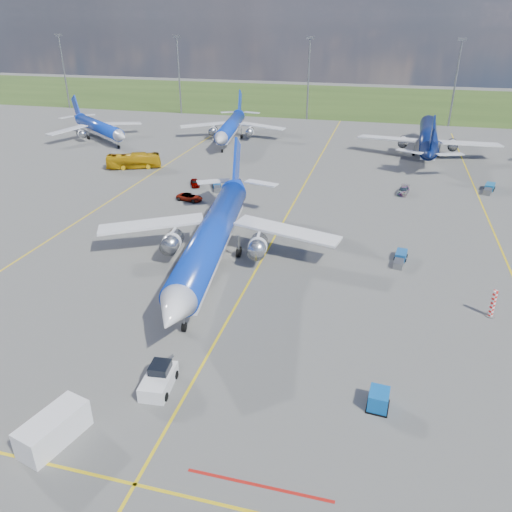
% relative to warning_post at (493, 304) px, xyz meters
% --- Properties ---
extents(ground, '(400.00, 400.00, 0.00)m').
position_rel_warning_post_xyz_m(ground, '(-26.00, -8.00, -1.50)').
color(ground, '#555552').
rests_on(ground, ground).
extents(grass_strip, '(400.00, 80.00, 0.01)m').
position_rel_warning_post_xyz_m(grass_strip, '(-26.00, 142.00, -1.50)').
color(grass_strip, '#2D4719').
rests_on(grass_strip, ground).
extents(taxiway_lines, '(60.25, 160.00, 0.02)m').
position_rel_warning_post_xyz_m(taxiway_lines, '(-25.83, 19.70, -1.49)').
color(taxiway_lines, gold).
rests_on(taxiway_lines, ground).
extents(floodlight_masts, '(202.20, 0.50, 22.70)m').
position_rel_warning_post_xyz_m(floodlight_masts, '(-16.00, 102.00, 11.06)').
color(floodlight_masts, slate).
rests_on(floodlight_masts, ground).
extents(warning_post, '(0.50, 0.50, 3.00)m').
position_rel_warning_post_xyz_m(warning_post, '(0.00, 0.00, 0.00)').
color(warning_post, red).
rests_on(warning_post, ground).
extents(bg_jet_nw, '(42.66, 41.27, 8.89)m').
position_rel_warning_post_xyz_m(bg_jet_nw, '(-81.41, 62.26, -1.50)').
color(bg_jet_nw, '#0C30AB').
rests_on(bg_jet_nw, ground).
extents(bg_jet_nnw, '(33.14, 40.66, 9.71)m').
position_rel_warning_post_xyz_m(bg_jet_nnw, '(-49.62, 69.86, -1.50)').
color(bg_jet_nnw, '#0C30AB').
rests_on(bg_jet_nnw, ground).
extents(bg_jet_n, '(33.97, 43.62, 11.09)m').
position_rel_warning_post_xyz_m(bg_jet_n, '(-3.41, 68.80, -1.50)').
color(bg_jet_n, '#081544').
rests_on(bg_jet_n, ground).
extents(main_airliner, '(38.66, 47.60, 11.42)m').
position_rel_warning_post_xyz_m(main_airliner, '(-31.44, 3.89, -1.50)').
color(main_airliner, '#0C30AB').
rests_on(main_airliner, ground).
extents(pushback_tug, '(2.56, 5.90, 1.97)m').
position_rel_warning_post_xyz_m(pushback_tug, '(-28.46, -18.64, -0.70)').
color(pushback_tug, silver).
rests_on(pushback_tug, ground).
extents(uld_container, '(1.67, 2.02, 1.52)m').
position_rel_warning_post_xyz_m(uld_container, '(-10.71, -16.49, -0.74)').
color(uld_container, '#0B53A7').
rests_on(uld_container, ground).
extents(service_van, '(3.49, 5.56, 2.27)m').
position_rel_warning_post_xyz_m(service_van, '(-33.32, -25.99, -0.36)').
color(service_van, silver).
rests_on(service_van, ground).
extents(apron_bus, '(10.89, 6.60, 3.00)m').
position_rel_warning_post_xyz_m(apron_bus, '(-61.23, 41.01, 0.00)').
color(apron_bus, '#C4910B').
rests_on(apron_bus, ground).
extents(service_car_a, '(2.91, 3.84, 1.22)m').
position_rel_warning_post_xyz_m(service_car_a, '(-45.09, 33.16, -0.89)').
color(service_car_a, '#999999').
rests_on(service_car_a, ground).
extents(service_car_b, '(4.73, 2.83, 1.23)m').
position_rel_warning_post_xyz_m(service_car_b, '(-43.08, 25.44, -0.88)').
color(service_car_b, '#999999').
rests_on(service_car_b, ground).
extents(service_car_c, '(2.40, 4.37, 1.20)m').
position_rel_warning_post_xyz_m(service_car_c, '(-8.53, 38.13, -0.90)').
color(service_car_c, '#999999').
rests_on(service_car_c, ground).
extents(baggage_tug_w, '(1.78, 4.64, 1.02)m').
position_rel_warning_post_xyz_m(baggage_tug_w, '(-9.04, 10.68, -1.02)').
color(baggage_tug_w, '#184E90').
rests_on(baggage_tug_w, ground).
extents(baggage_tug_c, '(2.72, 4.62, 1.01)m').
position_rel_warning_post_xyz_m(baggage_tug_c, '(-40.79, 32.79, -1.03)').
color(baggage_tug_c, '#195197').
rests_on(baggage_tug_c, ground).
extents(baggage_tug_e, '(2.65, 5.20, 1.13)m').
position_rel_warning_post_xyz_m(baggage_tug_e, '(6.07, 43.34, -0.97)').
color(baggage_tug_e, '#1A669E').
rests_on(baggage_tug_e, ground).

